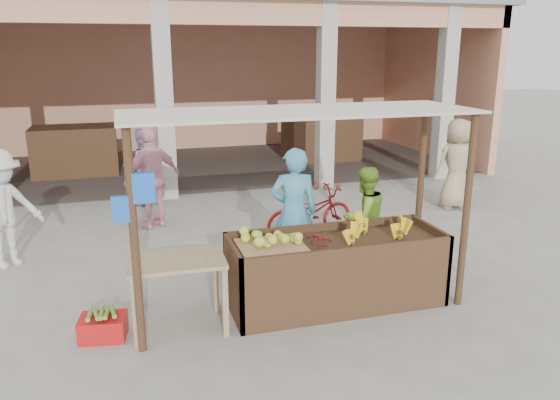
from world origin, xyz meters
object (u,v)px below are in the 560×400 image
object	(u,v)px
red_crate	(103,327)
motorcycle	(310,212)
vendor_blue	(294,208)
side_table	(177,271)
vendor_green	(364,215)
fruit_stall	(336,273)

from	to	relation	value
red_crate	motorcycle	bearing A→B (deg)	46.80
red_crate	vendor_blue	world-z (taller)	vendor_blue
side_table	vendor_green	size ratio (longest dim) A/B	0.69
fruit_stall	red_crate	xyz separation A→B (m)	(-2.74, -0.08, -0.27)
vendor_green	motorcycle	world-z (taller)	vendor_green
fruit_stall	vendor_blue	distance (m)	1.20
motorcycle	red_crate	bearing A→B (deg)	116.84
fruit_stall	vendor_green	distance (m)	1.39
vendor_blue	red_crate	bearing A→B (deg)	35.86
side_table	motorcycle	distance (m)	3.53
fruit_stall	motorcycle	world-z (taller)	motorcycle
side_table	motorcycle	xyz separation A→B (m)	(2.44, 2.53, -0.27)
fruit_stall	vendor_blue	xyz separation A→B (m)	(-0.21, 1.04, 0.55)
vendor_green	motorcycle	bearing A→B (deg)	-91.15
side_table	vendor_green	bearing A→B (deg)	24.29
side_table	vendor_blue	xyz separation A→B (m)	(1.71, 1.15, 0.25)
vendor_blue	vendor_green	world-z (taller)	vendor_blue
red_crate	motorcycle	size ratio (longest dim) A/B	0.29
side_table	red_crate	bearing A→B (deg)	179.81
side_table	motorcycle	world-z (taller)	motorcycle
fruit_stall	vendor_blue	bearing A→B (deg)	101.35
vendor_blue	motorcycle	distance (m)	1.64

